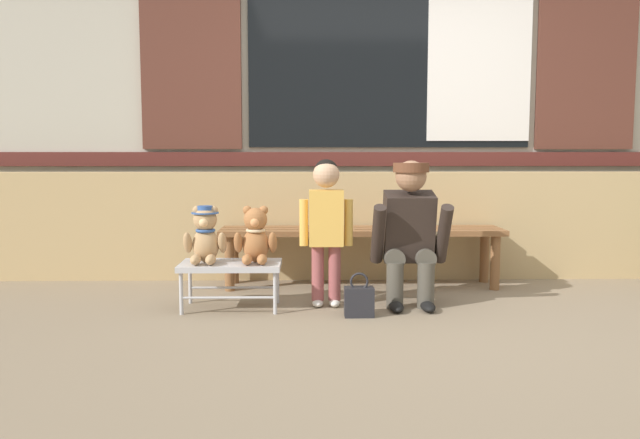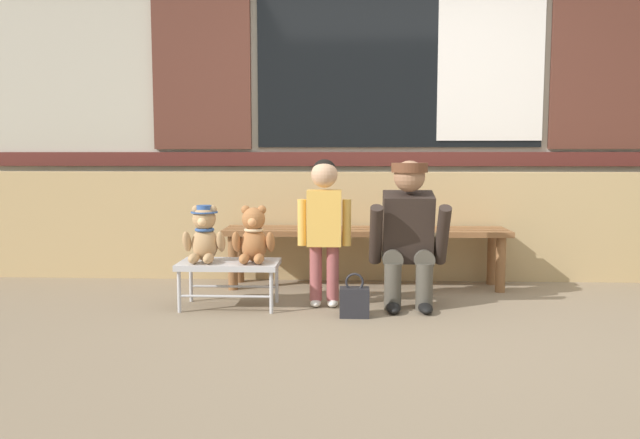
# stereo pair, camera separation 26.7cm
# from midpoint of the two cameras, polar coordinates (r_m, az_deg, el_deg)

# --- Properties ---
(ground_plane) EXTENTS (60.00, 60.00, 0.00)m
(ground_plane) POSITION_cam_midpoint_polar(r_m,az_deg,el_deg) (3.79, 7.60, -9.28)
(ground_plane) COLOR #84725B
(brick_low_wall) EXTENTS (7.58, 0.25, 0.85)m
(brick_low_wall) POSITION_cam_midpoint_polar(r_m,az_deg,el_deg) (5.10, 5.26, -0.48)
(brick_low_wall) COLOR tan
(brick_low_wall) RESTS_ON ground
(shop_facade) EXTENTS (7.73, 0.26, 3.73)m
(shop_facade) POSITION_cam_midpoint_polar(r_m,az_deg,el_deg) (5.65, 4.84, 14.79)
(shop_facade) COLOR #B7B2A3
(shop_facade) RESTS_ON ground
(wooden_bench_long) EXTENTS (2.10, 0.40, 0.44)m
(wooden_bench_long) POSITION_cam_midpoint_polar(r_m,az_deg,el_deg) (4.72, 2.14, -1.61)
(wooden_bench_long) COLOR brown
(wooden_bench_long) RESTS_ON ground
(small_display_bench) EXTENTS (0.64, 0.36, 0.30)m
(small_display_bench) POSITION_cam_midpoint_polar(r_m,az_deg,el_deg) (4.11, -9.91, -4.32)
(small_display_bench) COLOR #BCBCC1
(small_display_bench) RESTS_ON ground
(teddy_bear_with_hat) EXTENTS (0.28, 0.27, 0.36)m
(teddy_bear_with_hat) POSITION_cam_midpoint_polar(r_m,az_deg,el_deg) (4.11, -12.17, -1.45)
(teddy_bear_with_hat) COLOR tan
(teddy_bear_with_hat) RESTS_ON small_display_bench
(teddy_bear_plain) EXTENTS (0.28, 0.26, 0.36)m
(teddy_bear_plain) POSITION_cam_midpoint_polar(r_m,az_deg,el_deg) (4.06, -7.73, -1.58)
(teddy_bear_plain) COLOR #A86B3D
(teddy_bear_plain) RESTS_ON small_display_bench
(child_standing) EXTENTS (0.35, 0.18, 0.96)m
(child_standing) POSITION_cam_midpoint_polar(r_m,az_deg,el_deg) (4.07, -1.32, 0.31)
(child_standing) COLOR #994C4C
(child_standing) RESTS_ON ground
(adult_crouching) EXTENTS (0.50, 0.49, 0.95)m
(adult_crouching) POSITION_cam_midpoint_polar(r_m,az_deg,el_deg) (4.13, 6.34, -1.21)
(adult_crouching) COLOR #4C473D
(adult_crouching) RESTS_ON ground
(handbag_on_ground) EXTENTS (0.18, 0.11, 0.27)m
(handbag_on_ground) POSITION_cam_midpoint_polar(r_m,az_deg,el_deg) (3.89, 1.57, -7.36)
(handbag_on_ground) COLOR #232328
(handbag_on_ground) RESTS_ON ground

